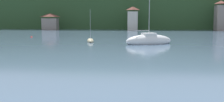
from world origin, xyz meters
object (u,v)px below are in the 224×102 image
at_px(shore_building_central, 221,16).
at_px(sailboat_far_0, 149,41).
at_px(sailboat_far_6, 90,41).
at_px(shore_building_westcentral, 133,19).
at_px(shore_building_west, 50,22).
at_px(mooring_buoy_mid, 32,37).

distance_m(shore_building_central, sailboat_far_0, 56.57).
relative_size(shore_building_central, sailboat_far_6, 1.64).
relative_size(shore_building_westcentral, sailboat_far_6, 1.33).
xyz_separation_m(shore_building_west, sailboat_far_6, (23.60, -46.77, -2.70)).
distance_m(shore_building_westcentral, sailboat_far_6, 47.81).
height_order(shore_building_central, mooring_buoy_mid, shore_building_central).
bearing_deg(mooring_buoy_mid, sailboat_far_6, -34.43).
distance_m(shore_building_west, sailboat_far_0, 60.31).
height_order(shore_building_westcentral, mooring_buoy_mid, shore_building_westcentral).
relative_size(shore_building_central, mooring_buoy_mid, 21.26).
bearing_deg(mooring_buoy_mid, shore_building_westcentral, 58.60).
distance_m(shore_building_west, shore_building_central, 59.90).
bearing_deg(shore_building_westcentral, sailboat_far_0, -85.04).
distance_m(shore_building_westcentral, sailboat_far_0, 50.35).
bearing_deg(sailboat_far_0, mooring_buoy_mid, 127.72).
height_order(shore_building_central, sailboat_far_6, shore_building_central).
bearing_deg(shore_building_west, shore_building_central, 0.66).
xyz_separation_m(shore_building_west, sailboat_far_0, (34.27, -49.57, -2.34)).
xyz_separation_m(sailboat_far_0, mooring_buoy_mid, (-26.53, 13.68, -0.57)).
height_order(sailboat_far_0, mooring_buoy_mid, sailboat_far_0).
bearing_deg(mooring_buoy_mid, sailboat_far_0, -27.28).
height_order(shore_building_west, shore_building_westcentral, shore_building_westcentral).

